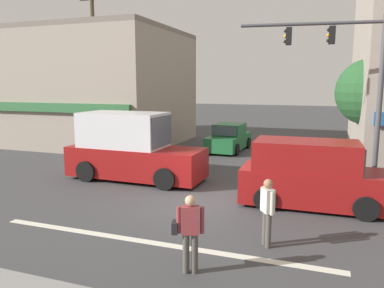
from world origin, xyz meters
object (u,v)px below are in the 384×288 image
object	(u,v)px
sedan_waiting_far	(229,139)
pedestrian_foreground_with_bag	(189,229)
pedestrian_mid_crossing	(267,208)
utility_pole_near_left	(95,73)
box_truck_parked_curbside	(131,149)
traffic_light_mast	(351,76)
street_tree	(370,92)
van_crossing_center	(312,175)

from	to	relation	value
sedan_waiting_far	pedestrian_foreground_with_bag	xyz separation A→B (m)	(2.84, -14.44, 0.24)
pedestrian_mid_crossing	utility_pole_near_left	bearing A→B (deg)	140.68
pedestrian_foreground_with_bag	box_truck_parked_curbside	bearing A→B (deg)	127.16
utility_pole_near_left	box_truck_parked_curbside	size ratio (longest dim) A/B	1.54
box_truck_parked_curbside	sedan_waiting_far	distance (m)	8.23
box_truck_parked_curbside	traffic_light_mast	bearing A→B (deg)	6.25
street_tree	sedan_waiting_far	size ratio (longest dim) A/B	1.21
street_tree	van_crossing_center	distance (m)	7.55
utility_pole_near_left	traffic_light_mast	world-z (taller)	utility_pole_near_left
utility_pole_near_left	traffic_light_mast	bearing A→B (deg)	-14.12
street_tree	box_truck_parked_curbside	xyz separation A→B (m)	(-9.26, -5.70, -2.26)
street_tree	pedestrian_foreground_with_bag	xyz separation A→B (m)	(-4.34, -12.19, -2.56)
pedestrian_mid_crossing	box_truck_parked_curbside	bearing A→B (deg)	143.32
van_crossing_center	box_truck_parked_curbside	size ratio (longest dim) A/B	0.83
utility_pole_near_left	pedestrian_foreground_with_bag	distance (m)	14.50
sedan_waiting_far	pedestrian_mid_crossing	size ratio (longest dim) A/B	2.50
street_tree	van_crossing_center	size ratio (longest dim) A/B	1.09
box_truck_parked_curbside	pedestrian_foreground_with_bag	distance (m)	8.16
sedan_waiting_far	pedestrian_mid_crossing	distance (m)	13.26
traffic_light_mast	utility_pole_near_left	bearing A→B (deg)	165.88
pedestrian_foreground_with_bag	pedestrian_mid_crossing	world-z (taller)	same
utility_pole_near_left	sedan_waiting_far	world-z (taller)	utility_pole_near_left
box_truck_parked_curbside	pedestrian_mid_crossing	world-z (taller)	box_truck_parked_curbside
van_crossing_center	sedan_waiting_far	xyz separation A→B (m)	(-5.02, 9.04, -0.29)
pedestrian_foreground_with_bag	traffic_light_mast	bearing A→B (deg)	66.33
box_truck_parked_curbside	pedestrian_foreground_with_bag	xyz separation A→B (m)	(4.92, -6.50, -0.30)
van_crossing_center	sedan_waiting_far	bearing A→B (deg)	119.03
utility_pole_near_left	box_truck_parked_curbside	world-z (taller)	utility_pole_near_left
van_crossing_center	pedestrian_mid_crossing	size ratio (longest dim) A/B	2.78
traffic_light_mast	pedestrian_mid_crossing	size ratio (longest dim) A/B	3.71
van_crossing_center	street_tree	bearing A→B (deg)	72.33
traffic_light_mast	pedestrian_foreground_with_bag	distance (m)	8.69
sedan_waiting_far	van_crossing_center	bearing A→B (deg)	-60.97
street_tree	utility_pole_near_left	distance (m)	13.77
traffic_light_mast	pedestrian_mid_crossing	distance (m)	6.69
box_truck_parked_curbside	pedestrian_foreground_with_bag	world-z (taller)	box_truck_parked_curbside
street_tree	traffic_light_mast	size ratio (longest dim) A/B	0.82
box_truck_parked_curbside	street_tree	bearing A→B (deg)	31.61
traffic_light_mast	box_truck_parked_curbside	distance (m)	8.72
traffic_light_mast	street_tree	bearing A→B (deg)	77.13
pedestrian_foreground_with_bag	van_crossing_center	bearing A→B (deg)	68.10
utility_pole_near_left	sedan_waiting_far	distance (m)	8.44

